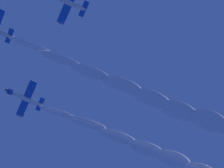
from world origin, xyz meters
TOP-DOWN VIEW (x-y plane):
  - airplane_left_wingman at (-11.24, -3.08)m, footprint 7.87×8.12m
  - airplane_right_wingman at (3.46, -20.27)m, footprint 7.85×8.12m
  - smoke_trail_lead at (-30.72, -33.20)m, footprint 49.61×41.37m

SIDE VIEW (x-z plane):
  - smoke_trail_lead at x=-30.72m, z-range 82.72..91.23m
  - airplane_right_wingman at x=3.46m, z-range 88.81..91.51m
  - airplane_left_wingman at x=-11.24m, z-range 89.32..92.10m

